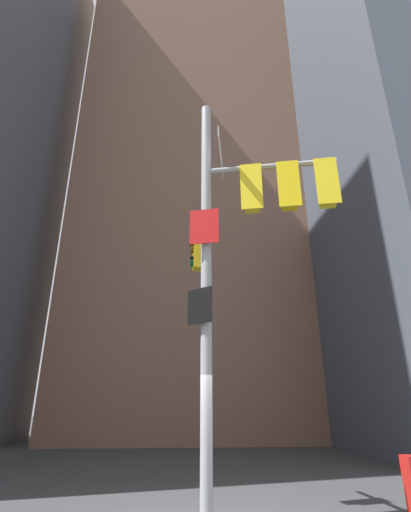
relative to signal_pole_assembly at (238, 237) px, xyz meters
The scene contains 2 objects.
building_mid_block 28.81m from the signal_pole_assembly, 89.81° to the left, with size 16.42×16.42×50.29m, color brown.
signal_pole_assembly is the anchor object (origin of this frame).
Camera 1 is at (-0.54, -7.60, 1.99)m, focal length 26.64 mm.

